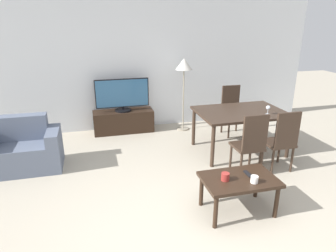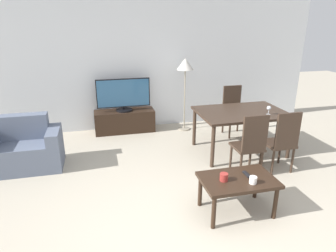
# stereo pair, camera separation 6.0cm
# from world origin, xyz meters

# --- Properties ---
(ground_plane) EXTENTS (18.00, 18.00, 0.00)m
(ground_plane) POSITION_xyz_m (0.00, 0.00, 0.00)
(ground_plane) COLOR #B2A893
(wall_back) EXTENTS (7.27, 0.06, 2.70)m
(wall_back) POSITION_xyz_m (0.00, 3.81, 1.35)
(wall_back) COLOR silver
(wall_back) RESTS_ON ground_plane
(armchair) EXTENTS (1.04, 0.63, 0.80)m
(armchair) POSITION_xyz_m (-2.07, 2.32, 0.30)
(armchair) COLOR slate
(armchair) RESTS_ON ground_plane
(tv_stand) EXTENTS (1.18, 0.40, 0.44)m
(tv_stand) POSITION_xyz_m (-0.45, 3.54, 0.22)
(tv_stand) COLOR black
(tv_stand) RESTS_ON ground_plane
(tv) EXTENTS (1.04, 0.32, 0.64)m
(tv) POSITION_xyz_m (-0.45, 3.54, 0.76)
(tv) COLOR black
(tv) RESTS_ON tv_stand
(coffee_table) EXTENTS (0.86, 0.55, 0.44)m
(coffee_table) POSITION_xyz_m (0.55, 0.53, 0.38)
(coffee_table) COLOR black
(coffee_table) RESTS_ON ground_plane
(dining_table) EXTENTS (1.45, 1.01, 0.72)m
(dining_table) POSITION_xyz_m (1.36, 2.11, 0.65)
(dining_table) COLOR #38281E
(dining_table) RESTS_ON ground_plane
(dining_chair_near) EXTENTS (0.40, 0.40, 0.95)m
(dining_chair_near) POSITION_xyz_m (1.10, 1.29, 0.51)
(dining_chair_near) COLOR #38281E
(dining_chair_near) RESTS_ON ground_plane
(dining_chair_far) EXTENTS (0.40, 0.40, 0.95)m
(dining_chair_far) POSITION_xyz_m (1.61, 2.93, 0.51)
(dining_chair_far) COLOR #38281E
(dining_chair_far) RESTS_ON ground_plane
(dining_chair_near_right) EXTENTS (0.40, 0.40, 0.95)m
(dining_chair_near_right) POSITION_xyz_m (1.61, 1.29, 0.51)
(dining_chair_near_right) COLOR #38281E
(dining_chair_near_right) RESTS_ON ground_plane
(floor_lamp) EXTENTS (0.33, 0.33, 1.45)m
(floor_lamp) POSITION_xyz_m (0.75, 3.38, 1.25)
(floor_lamp) COLOR gray
(floor_lamp) RESTS_ON ground_plane
(remote_primary) EXTENTS (0.04, 0.15, 0.02)m
(remote_primary) POSITION_xyz_m (0.68, 0.58, 0.45)
(remote_primary) COLOR black
(remote_primary) RESTS_ON coffee_table
(cup_white_near) EXTENTS (0.08, 0.08, 0.08)m
(cup_white_near) POSITION_xyz_m (0.66, 0.40, 0.48)
(cup_white_near) COLOR white
(cup_white_near) RESTS_ON coffee_table
(cup_colored_far) EXTENTS (0.09, 0.09, 0.09)m
(cup_colored_far) POSITION_xyz_m (0.36, 0.53, 0.49)
(cup_colored_far) COLOR maroon
(cup_colored_far) RESTS_ON coffee_table
(wine_glass_left) EXTENTS (0.07, 0.07, 0.15)m
(wine_glass_left) POSITION_xyz_m (1.69, 1.84, 0.82)
(wine_glass_left) COLOR silver
(wine_glass_left) RESTS_ON dining_table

